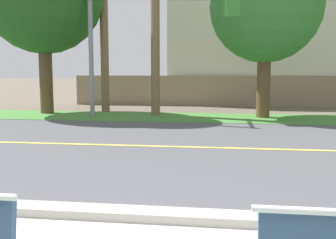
# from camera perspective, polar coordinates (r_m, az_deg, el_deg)

# --- Properties ---
(ground_plane) EXTENTS (140.00, 140.00, 0.00)m
(ground_plane) POSITION_cam_1_polar(r_m,az_deg,el_deg) (9.88, 5.06, -2.42)
(ground_plane) COLOR #665B4C
(curb_edge) EXTENTS (44.00, 0.30, 0.11)m
(curb_edge) POSITION_cam_1_polar(r_m,az_deg,el_deg) (4.40, 1.54, -13.87)
(curb_edge) COLOR #ADA89E
(curb_edge) RESTS_ON ground_plane
(street_asphalt) EXTENTS (52.00, 8.00, 0.01)m
(street_asphalt) POSITION_cam_1_polar(r_m,az_deg,el_deg) (8.41, 4.58, -4.07)
(street_asphalt) COLOR #515156
(street_asphalt) RESTS_ON ground_plane
(road_centre_line) EXTENTS (48.00, 0.14, 0.01)m
(road_centre_line) POSITION_cam_1_polar(r_m,az_deg,el_deg) (8.41, 4.59, -4.04)
(road_centre_line) COLOR #E0CC4C
(road_centre_line) RESTS_ON ground_plane
(far_verge_grass) EXTENTS (48.00, 2.80, 0.02)m
(far_verge_grass) POSITION_cam_1_polar(r_m,az_deg,el_deg) (13.73, 5.82, 0.28)
(far_verge_grass) COLOR #478438
(far_verge_grass) RESTS_ON ground_plane
(garden_wall) EXTENTS (13.00, 0.36, 1.40)m
(garden_wall) POSITION_cam_1_polar(r_m,az_deg,el_deg) (18.40, 6.46, 4.16)
(garden_wall) COLOR gray
(garden_wall) RESTS_ON ground_plane
(house_across_street) EXTENTS (13.36, 6.91, 7.50)m
(house_across_street) POSITION_cam_1_polar(r_m,az_deg,el_deg) (21.99, 17.66, 12.43)
(house_across_street) COLOR beige
(house_across_street) RESTS_ON ground_plane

